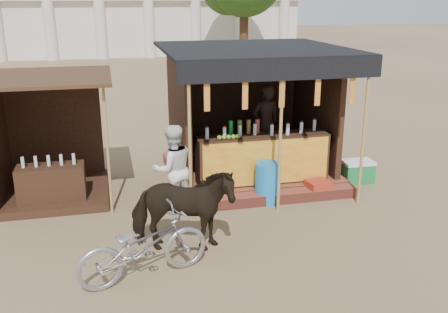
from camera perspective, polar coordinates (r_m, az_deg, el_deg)
name	(u,v)px	position (r m, az deg, el deg)	size (l,w,h in m)	color
ground	(249,258)	(7.62, 2.83, -11.52)	(120.00, 120.00, 0.00)	#846B4C
main_stall	(252,131)	(10.52, 3.23, 2.87)	(3.60, 3.61, 2.78)	#974031
secondary_stall	(43,155)	(10.11, -20.00, 0.15)	(2.40, 2.40, 2.38)	#3C2315
cow	(182,210)	(7.55, -4.81, -6.16)	(0.73, 1.59, 1.34)	black
motorbike	(143,246)	(6.99, -9.20, -10.08)	(0.65, 1.87, 0.98)	#9D9EA5
bystander	(173,169)	(8.93, -5.87, -1.42)	(0.78, 0.61, 1.61)	white
blue_barrel	(268,183)	(9.45, 5.00, -3.00)	(0.48, 0.48, 0.77)	#1B7CCD
red_crate	(318,189)	(9.89, 10.69, -3.66)	(0.43, 0.39, 0.33)	#A42E1B
cooler	(357,171)	(10.86, 14.99, -1.63)	(0.65, 0.46, 0.46)	#1B7B39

